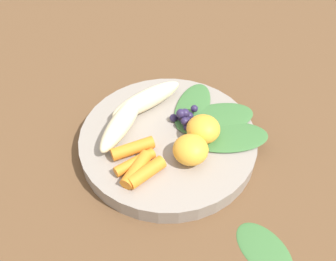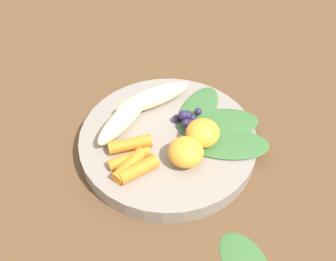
# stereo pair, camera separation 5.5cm
# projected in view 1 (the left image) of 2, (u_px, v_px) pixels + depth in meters

# --- Properties ---
(ground_plane) EXTENTS (2.40, 2.40, 0.00)m
(ground_plane) POSITION_uv_depth(u_px,v_px,m) (168.00, 147.00, 0.58)
(ground_plane) COLOR brown
(bowl) EXTENTS (0.26, 0.26, 0.03)m
(bowl) POSITION_uv_depth(u_px,v_px,m) (168.00, 141.00, 0.57)
(bowl) COLOR gray
(bowl) RESTS_ON ground_plane
(banana_peeled_left) EXTENTS (0.10, 0.11, 0.03)m
(banana_peeled_left) POSITION_uv_depth(u_px,v_px,m) (122.00, 122.00, 0.55)
(banana_peeled_left) COLOR beige
(banana_peeled_left) RESTS_ON bowl
(banana_peeled_right) EXTENTS (0.05, 0.13, 0.03)m
(banana_peeled_right) POSITION_uv_depth(u_px,v_px,m) (147.00, 99.00, 0.59)
(banana_peeled_right) COLOR beige
(banana_peeled_right) RESTS_ON bowl
(orange_segment_near) EXTENTS (0.05, 0.05, 0.04)m
(orange_segment_near) POSITION_uv_depth(u_px,v_px,m) (203.00, 129.00, 0.54)
(orange_segment_near) COLOR #F4A833
(orange_segment_near) RESTS_ON bowl
(orange_segment_far) EXTENTS (0.05, 0.05, 0.04)m
(orange_segment_far) POSITION_uv_depth(u_px,v_px,m) (191.00, 150.00, 0.51)
(orange_segment_far) COLOR #F4A833
(orange_segment_far) RESTS_ON bowl
(carrot_front) EXTENTS (0.02, 0.06, 0.02)m
(carrot_front) POSITION_uv_depth(u_px,v_px,m) (133.00, 148.00, 0.53)
(carrot_front) COLOR orange
(carrot_front) RESTS_ON bowl
(carrot_mid_left) EXTENTS (0.02, 0.06, 0.01)m
(carrot_mid_left) POSITION_uv_depth(u_px,v_px,m) (135.00, 162.00, 0.51)
(carrot_mid_left) COLOR orange
(carrot_mid_left) RESTS_ON bowl
(carrot_mid_right) EXTENTS (0.05, 0.06, 0.02)m
(carrot_mid_right) POSITION_uv_depth(u_px,v_px,m) (136.00, 169.00, 0.50)
(carrot_mid_right) COLOR orange
(carrot_mid_right) RESTS_ON bowl
(carrot_rear) EXTENTS (0.03, 0.06, 0.02)m
(carrot_rear) POSITION_uv_depth(u_px,v_px,m) (146.00, 172.00, 0.50)
(carrot_rear) COLOR orange
(carrot_rear) RESTS_ON bowl
(blueberry_pile) EXTENTS (0.04, 0.05, 0.03)m
(blueberry_pile) POSITION_uv_depth(u_px,v_px,m) (186.00, 117.00, 0.57)
(blueberry_pile) COLOR #2D234C
(blueberry_pile) RESTS_ON bowl
(kale_leaf_left) EXTENTS (0.10, 0.13, 0.00)m
(kale_leaf_left) POSITION_uv_depth(u_px,v_px,m) (227.00, 137.00, 0.55)
(kale_leaf_left) COLOR #3D7038
(kale_leaf_left) RESTS_ON bowl
(kale_leaf_right) EXTENTS (0.09, 0.13, 0.00)m
(kale_leaf_right) POSITION_uv_depth(u_px,v_px,m) (215.00, 119.00, 0.58)
(kale_leaf_right) COLOR #3D7038
(kale_leaf_right) RESTS_ON bowl
(kale_leaf_rear) EXTENTS (0.11, 0.12, 0.00)m
(kale_leaf_rear) POSITION_uv_depth(u_px,v_px,m) (193.00, 106.00, 0.59)
(kale_leaf_rear) COLOR #3D7038
(kale_leaf_rear) RESTS_ON bowl
(kale_leaf_stray) EXTENTS (0.09, 0.06, 0.01)m
(kale_leaf_stray) POSITION_uv_depth(u_px,v_px,m) (264.00, 249.00, 0.46)
(kale_leaf_stray) COLOR #3D7038
(kale_leaf_stray) RESTS_ON ground_plane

